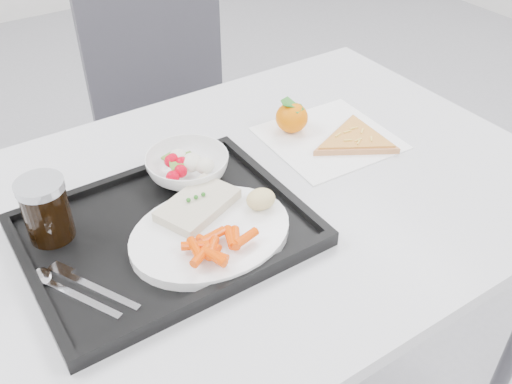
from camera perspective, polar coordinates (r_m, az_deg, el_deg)
The scene contains 14 objects.
table at distance 1.08m, azimuth -1.75°, elevation -3.28°, with size 1.20×0.80×0.75m.
chair at distance 1.72m, azimuth -7.95°, elevation 7.63°, with size 0.44×0.44×0.93m.
tray at distance 0.96m, azimuth -8.99°, elevation -3.96°, with size 0.45×0.35×0.03m.
dinner_plate at distance 0.93m, azimuth -4.56°, elevation -4.22°, with size 0.27×0.27×0.02m.
fish_fillet at distance 0.96m, azimuth -5.84°, elevation -1.27°, with size 0.16×0.13×0.03m.
bread_roll at distance 0.95m, azimuth 0.48°, elevation -0.71°, with size 0.06×0.06×0.03m.
salad_bowl at distance 1.05m, azimuth -6.87°, elevation 2.54°, with size 0.15×0.15×0.05m.
cola_glass at distance 0.96m, azimuth -20.28°, elevation -1.57°, with size 0.08×0.08×0.11m.
cutlery at distance 0.90m, azimuth -18.01°, elevation -8.86°, with size 0.12×0.16×0.01m.
napkin at distance 1.21m, azimuth 7.27°, elevation 5.37°, with size 0.26×0.25×0.00m.
tangerine at distance 1.20m, azimuth 3.60°, elevation 7.46°, with size 0.08×0.08×0.07m.
pizza_slice at distance 1.19m, azimuth 9.91°, elevation 5.23°, with size 0.22×0.22×0.02m.
carrot_pile at distance 0.87m, azimuth -4.10°, elevation -5.35°, with size 0.12×0.08×0.02m.
salad_contents at distance 1.04m, azimuth -7.04°, elevation 2.87°, with size 0.10×0.09×0.03m.
Camera 1 is at (-0.42, -0.40, 1.39)m, focal length 40.00 mm.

